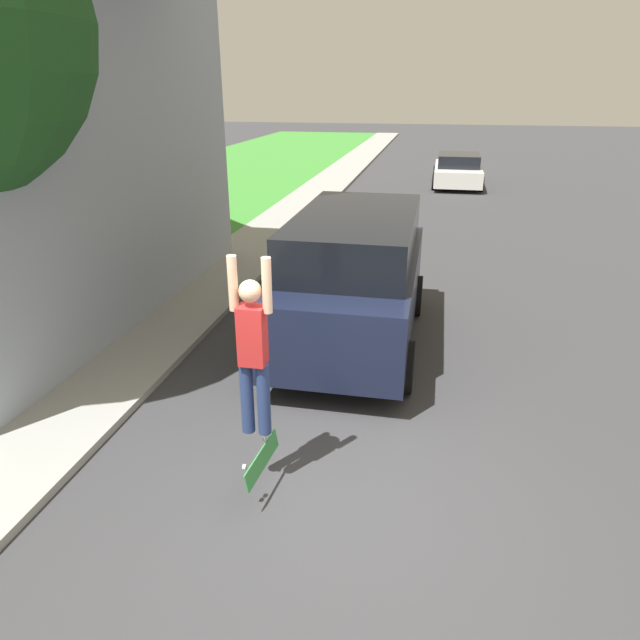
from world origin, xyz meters
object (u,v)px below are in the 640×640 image
(suv_parked, at_px, (354,276))
(skateboard, at_px, (261,459))
(skateboarder, at_px, (253,347))
(car_down_street, at_px, (458,170))

(suv_parked, relative_size, skateboard, 5.71)
(suv_parked, relative_size, skateboarder, 2.52)
(car_down_street, relative_size, skateboarder, 2.35)
(skateboarder, height_order, skateboard, skateboarder)
(car_down_street, xyz_separation_m, skateboard, (-2.26, -20.00, -0.22))
(suv_parked, bearing_deg, car_down_street, 83.28)
(car_down_street, bearing_deg, skateboarder, -96.72)
(car_down_street, distance_m, skateboarder, 20.01)
(skateboarder, bearing_deg, skateboard, -61.57)
(suv_parked, bearing_deg, skateboard, -95.26)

